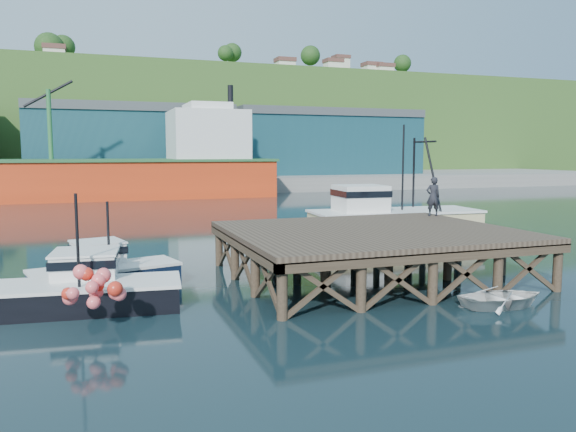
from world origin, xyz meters
name	(u,v)px	position (x,y,z in m)	size (l,w,h in m)	color
ground	(249,287)	(0.00, 0.00, 0.00)	(300.00, 300.00, 0.00)	black
wharf	(373,234)	(5.50, -0.19, 1.94)	(12.00, 10.00, 2.62)	brown
far_quay	(130,181)	(0.00, 70.00, 1.00)	(160.00, 40.00, 2.00)	gray
warehouse_mid	(131,145)	(0.00, 65.00, 6.50)	(28.00, 16.00, 9.00)	#194C54
warehouse_right	(319,146)	(30.00, 65.00, 6.50)	(30.00, 16.00, 9.00)	#194C54
cargo_ship	(66,171)	(-8.46, 48.00, 3.31)	(55.50, 10.00, 13.75)	red
hillside	(118,125)	(0.00, 100.00, 11.00)	(220.00, 50.00, 22.00)	#2D511E
boat_navy	(104,270)	(-5.56, 1.81, 0.72)	(6.02, 3.85, 3.56)	black
boat_black	(83,287)	(-6.29, -1.06, 0.75)	(6.86, 5.73, 4.10)	black
trawler	(392,216)	(11.83, 9.22, 1.47)	(10.89, 4.48, 7.14)	beige
dinghy	(503,297)	(7.68, -5.80, 0.33)	(2.27, 3.18, 0.66)	white
dockworker	(433,197)	(10.90, 3.43, 3.14)	(0.74, 0.49, 2.03)	black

